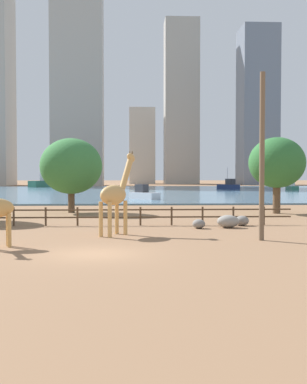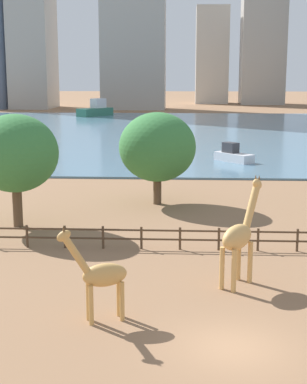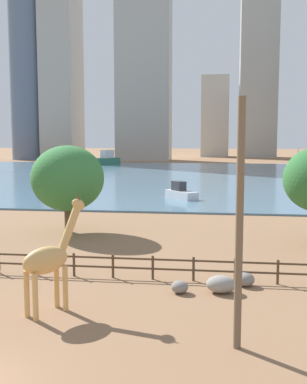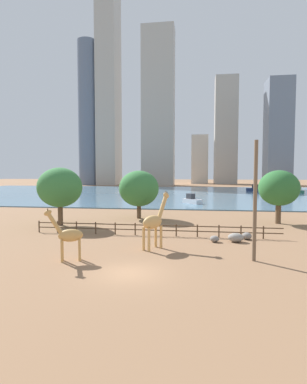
{
  "view_description": "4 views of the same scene",
  "coord_description": "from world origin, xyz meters",
  "px_view_note": "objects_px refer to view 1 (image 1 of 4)",
  "views": [
    {
      "loc": [
        1.58,
        -21.59,
        3.56
      ],
      "look_at": [
        3.79,
        22.33,
        1.97
      ],
      "focal_mm": 45.0,
      "sensor_mm": 36.0,
      "label": 1
    },
    {
      "loc": [
        -1.87,
        -20.06,
        9.94
      ],
      "look_at": [
        -3.88,
        18.59,
        1.96
      ],
      "focal_mm": 55.0,
      "sensor_mm": 36.0,
      "label": 2
    },
    {
      "loc": [
        7.94,
        -13.01,
        7.71
      ],
      "look_at": [
        1.4,
        35.71,
        1.95
      ],
      "focal_mm": 45.0,
      "sensor_mm": 36.0,
      "label": 3
    },
    {
      "loc": [
        4.33,
        -19.02,
        6.66
      ],
      "look_at": [
        -0.86,
        17.64,
        4.26
      ],
      "focal_mm": 28.0,
      "sensor_mm": 36.0,
      "label": 4
    }
  ],
  "objects_px": {
    "boulder_small": "(228,221)",
    "boulder_near_fence": "(242,221)",
    "boat_ferry": "(44,182)",
    "boat_tug": "(229,186)",
    "utility_pole": "(262,157)",
    "boulder_by_pole": "(199,224)",
    "boat_barge": "(292,187)",
    "tree_center_broad": "(277,163)",
    "boat_sailboat": "(144,194)",
    "tree_left_large": "(71,166)",
    "giraffe_companion": "(115,195)"
  },
  "relations": [
    {
      "from": "boulder_by_pole",
      "to": "boat_tug",
      "type": "distance_m",
      "value": 79.0
    },
    {
      "from": "utility_pole",
      "to": "boat_barge",
      "type": "height_order",
      "value": "utility_pole"
    },
    {
      "from": "utility_pole",
      "to": "tree_center_broad",
      "type": "height_order",
      "value": "utility_pole"
    },
    {
      "from": "boulder_small",
      "to": "boat_ferry",
      "type": "xyz_separation_m",
      "value": [
        -29.68,
        100.08,
        1.06
      ]
    },
    {
      "from": "boat_barge",
      "to": "boulder_by_pole",
      "type": "bearing_deg",
      "value": -22.06
    },
    {
      "from": "giraffe_companion",
      "to": "tree_center_broad",
      "type": "xyz_separation_m",
      "value": [
        14.32,
        15.25,
        2.24
      ]
    },
    {
      "from": "boat_sailboat",
      "to": "boat_barge",
      "type": "distance_m",
      "value": 50.24
    },
    {
      "from": "boulder_by_pole",
      "to": "boat_ferry",
      "type": "height_order",
      "value": "boat_ferry"
    },
    {
      "from": "tree_left_large",
      "to": "tree_center_broad",
      "type": "xyz_separation_m",
      "value": [
        18.93,
        -1.85,
        0.28
      ]
    },
    {
      "from": "boulder_near_fence",
      "to": "tree_center_broad",
      "type": "bearing_deg",
      "value": 61.31
    },
    {
      "from": "utility_pole",
      "to": "boat_barge",
      "type": "xyz_separation_m",
      "value": [
        28.36,
        77.71,
        -3.66
      ]
    },
    {
      "from": "boulder_small",
      "to": "boat_barge",
      "type": "distance_m",
      "value": 77.14
    },
    {
      "from": "utility_pole",
      "to": "boulder_by_pole",
      "type": "distance_m",
      "value": 7.67
    },
    {
      "from": "tree_center_broad",
      "to": "boat_sailboat",
      "type": "distance_m",
      "value": 25.57
    },
    {
      "from": "tree_left_large",
      "to": "boulder_by_pole",
      "type": "bearing_deg",
      "value": -53.92
    },
    {
      "from": "boulder_near_fence",
      "to": "boulder_small",
      "type": "relative_size",
      "value": 0.65
    },
    {
      "from": "boulder_by_pole",
      "to": "boat_barge",
      "type": "distance_m",
      "value": 78.22
    },
    {
      "from": "boulder_by_pole",
      "to": "boat_tug",
      "type": "xyz_separation_m",
      "value": [
        18.01,
        76.91,
        0.73
      ]
    },
    {
      "from": "boulder_near_fence",
      "to": "boat_tug",
      "type": "distance_m",
      "value": 76.78
    },
    {
      "from": "boulder_small",
      "to": "boat_sailboat",
      "type": "bearing_deg",
      "value": 97.73
    },
    {
      "from": "boulder_small",
      "to": "boat_barge",
      "type": "relative_size",
      "value": 0.33
    },
    {
      "from": "boulder_small",
      "to": "boulder_near_fence",
      "type": "bearing_deg",
      "value": 45.24
    },
    {
      "from": "tree_left_large",
      "to": "boat_ferry",
      "type": "height_order",
      "value": "tree_left_large"
    },
    {
      "from": "boat_barge",
      "to": "boat_sailboat",
      "type": "bearing_deg",
      "value": -40.63
    },
    {
      "from": "boulder_near_fence",
      "to": "boat_barge",
      "type": "bearing_deg",
      "value": 68.51
    },
    {
      "from": "boulder_by_pole",
      "to": "boat_barge",
      "type": "bearing_deg",
      "value": 66.71
    },
    {
      "from": "giraffe_companion",
      "to": "boat_barge",
      "type": "xyz_separation_m",
      "value": [
        36.33,
        75.19,
        -1.52
      ]
    },
    {
      "from": "boulder_near_fence",
      "to": "utility_pole",
      "type": "bearing_deg",
      "value": -95.32
    },
    {
      "from": "boulder_small",
      "to": "boat_tug",
      "type": "bearing_deg",
      "value": 78.21
    },
    {
      "from": "utility_pole",
      "to": "tree_left_large",
      "type": "height_order",
      "value": "utility_pole"
    },
    {
      "from": "giraffe_companion",
      "to": "boat_ferry",
      "type": "distance_m",
      "value": 106.12
    },
    {
      "from": "boulder_small",
      "to": "tree_left_large",
      "type": "distance_m",
      "value": 18.45
    },
    {
      "from": "boulder_small",
      "to": "giraffe_companion",
      "type": "bearing_deg",
      "value": -153.68
    },
    {
      "from": "tree_center_broad",
      "to": "boat_ferry",
      "type": "bearing_deg",
      "value": 112.45
    },
    {
      "from": "boulder_by_pole",
      "to": "boat_barge",
      "type": "relative_size",
      "value": 0.19
    },
    {
      "from": "boat_ferry",
      "to": "boat_tug",
      "type": "height_order",
      "value": "boat_tug"
    },
    {
      "from": "giraffe_companion",
      "to": "tree_center_broad",
      "type": "relative_size",
      "value": 0.72
    },
    {
      "from": "boat_ferry",
      "to": "boat_tug",
      "type": "xyz_separation_m",
      "value": [
        45.67,
        -23.49,
        -0.45
      ]
    },
    {
      "from": "tree_left_large",
      "to": "boat_barge",
      "type": "height_order",
      "value": "tree_left_large"
    },
    {
      "from": "tree_left_large",
      "to": "boat_ferry",
      "type": "xyz_separation_m",
      "value": [
        -17.64,
        86.65,
        -2.86
      ]
    },
    {
      "from": "giraffe_companion",
      "to": "boat_ferry",
      "type": "height_order",
      "value": "giraffe_companion"
    },
    {
      "from": "boulder_near_fence",
      "to": "tree_center_broad",
      "type": "distance_m",
      "value": 12.53
    },
    {
      "from": "utility_pole",
      "to": "boat_ferry",
      "type": "height_order",
      "value": "utility_pole"
    },
    {
      "from": "giraffe_companion",
      "to": "boat_barge",
      "type": "distance_m",
      "value": 83.53
    },
    {
      "from": "giraffe_companion",
      "to": "boulder_by_pole",
      "type": "xyz_separation_m",
      "value": [
        5.41,
        3.35,
        -2.08
      ]
    },
    {
      "from": "giraffe_companion",
      "to": "boulder_small",
      "type": "distance_m",
      "value": 8.52
    },
    {
      "from": "boat_tug",
      "to": "boulder_small",
      "type": "bearing_deg",
      "value": 136.35
    },
    {
      "from": "tree_center_broad",
      "to": "boat_tug",
      "type": "distance_m",
      "value": 65.74
    },
    {
      "from": "utility_pole",
      "to": "boulder_by_pole",
      "type": "xyz_separation_m",
      "value": [
        -2.56,
        5.86,
        -4.23
      ]
    },
    {
      "from": "boat_tug",
      "to": "boat_barge",
      "type": "bearing_deg",
      "value": -143.29
    }
  ]
}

